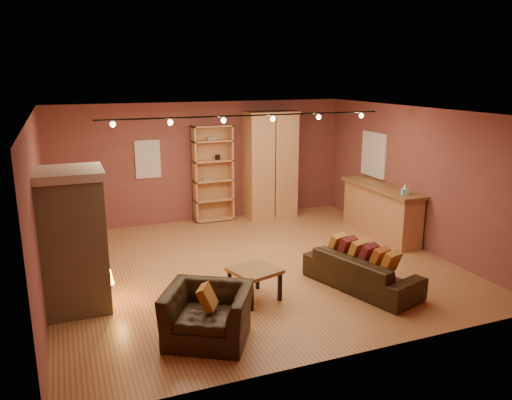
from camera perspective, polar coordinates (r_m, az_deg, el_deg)
name	(u,v)px	position (r m, az deg, el deg)	size (l,w,h in m)	color
floor	(253,266)	(9.25, -0.34, -7.50)	(7.00, 7.00, 0.00)	brown
ceiling	(253,112)	(8.61, -0.37, 10.07)	(7.00, 7.00, 0.00)	brown
back_wall	(203,162)	(11.86, -6.02, 4.34)	(7.00, 0.02, 2.80)	brown
left_wall	(39,211)	(8.28, -23.59, -1.15)	(0.02, 6.50, 2.80)	brown
right_wall	(414,177)	(10.57, 17.66, 2.52)	(0.02, 6.50, 2.80)	brown
fireplace	(74,240)	(7.79, -20.09, -4.36)	(1.01, 0.98, 2.12)	#C5B389
back_window	(148,159)	(11.54, -12.26, 4.58)	(0.56, 0.04, 0.86)	silver
bookcase	(212,172)	(11.83, -5.04, 3.15)	(0.93, 0.36, 2.28)	tan
armoire	(270,165)	(12.08, 1.63, 4.06)	(1.26, 0.71, 2.57)	tan
bar_counter	(381,211)	(11.07, 14.08, -1.19)	(0.62, 2.30, 1.10)	#B57E53
tissue_box	(405,190)	(10.27, 16.65, 1.08)	(0.16, 0.16, 0.22)	#82BAD0
right_window	(374,155)	(11.61, 13.32, 5.07)	(0.05, 0.90, 1.00)	silver
loveseat	(362,265)	(8.38, 12.01, -7.24)	(1.15, 2.06, 0.80)	black
armchair	(208,306)	(6.70, -5.56, -11.94)	(1.30, 1.16, 0.96)	black
coffee_table	(255,273)	(7.79, -0.16, -8.36)	(0.84, 0.84, 0.51)	brown
track_rail	(249,117)	(8.81, -0.84, 9.42)	(5.20, 0.09, 0.13)	black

